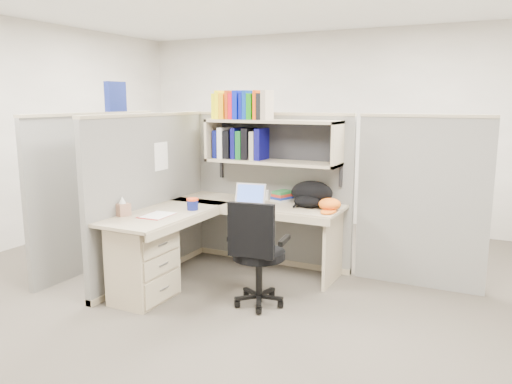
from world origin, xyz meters
The scene contains 14 objects.
ground centered at (0.00, 0.00, 0.00)m, with size 6.00×6.00×0.00m, color #3A342C.
room_shell centered at (0.00, 0.00, 1.62)m, with size 6.00×6.00×6.00m.
cubicle centered at (-0.37, 0.45, 0.91)m, with size 3.79×1.84×1.95m.
desk centered at (-0.41, -0.29, 0.44)m, with size 1.74×1.75×0.73m.
laptop centered at (0.00, 0.36, 0.84)m, with size 0.31×0.31×0.22m, color silver, non-canonical shape.
backpack centered at (0.54, 0.64, 0.85)m, with size 0.42×0.32×0.25m, color black, non-canonical shape.
orange_cap centered at (0.77, 0.55, 0.79)m, with size 0.21×0.24×0.12m, color #D05812, non-canonical shape.
snack_canister centered at (-0.40, -0.01, 0.79)m, with size 0.11×0.11×0.11m.
tissue_box centered at (-0.83, -0.49, 0.82)m, with size 0.11×0.11×0.18m, color #986C56, non-canonical shape.
mouse centered at (0.11, 0.34, 0.75)m, with size 0.10×0.06×0.04m, color #91A4CE.
paper_cup centered at (0.01, 0.75, 0.78)m, with size 0.07×0.07×0.10m, color white.
book_stack centered at (0.19, 0.76, 0.78)m, with size 0.16×0.21×0.10m, color gray, non-canonical shape.
loose_paper centered at (-0.56, -0.34, 0.73)m, with size 0.22×0.29×0.00m, color silver, non-canonical shape.
task_chair centered at (0.41, -0.25, 0.33)m, with size 0.52×0.48×0.94m.
Camera 1 is at (2.19, -3.88, 1.75)m, focal length 35.00 mm.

